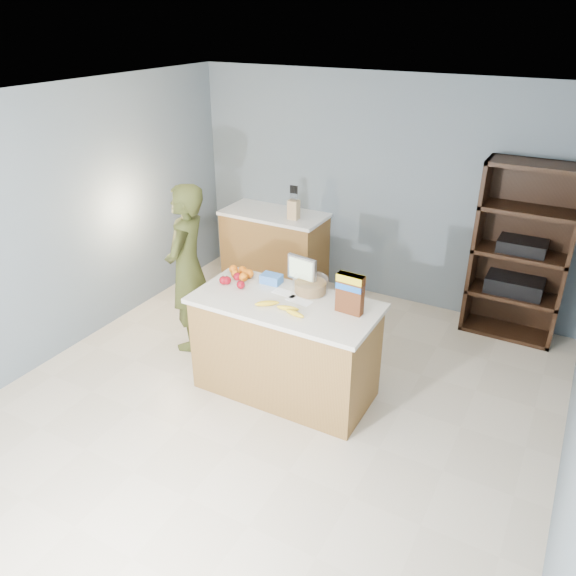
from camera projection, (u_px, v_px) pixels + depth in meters
The scene contains 15 objects.
floor at pixel (268, 409), 4.79m from camera, with size 4.50×5.00×0.02m, color beige.
walls at pixel (265, 226), 4.05m from camera, with size 4.52×5.02×2.51m.
counter_peninsula at pixel (285, 351), 4.84m from camera, with size 1.56×0.76×0.90m.
back_cabinet at pixel (275, 248), 6.83m from camera, with size 1.24×0.62×0.90m.
shelving_unit at pixel (521, 255), 5.58m from camera, with size 0.90×0.40×1.80m.
person at pixel (188, 269), 5.37m from camera, with size 0.61×0.40×1.66m, color #393E19.
knife_block at pixel (294, 209), 6.38m from camera, with size 0.12×0.10×0.31m.
envelopes at pixel (292, 297), 4.69m from camera, with size 0.40×0.20×0.00m.
bananas at pixel (279, 307), 4.49m from camera, with size 0.46×0.16×0.04m.
apples at pixel (232, 280), 4.89m from camera, with size 0.26×0.20×0.07m.
oranges at pixel (242, 273), 5.02m from camera, with size 0.26×0.19×0.08m.
blue_carton at pixel (271, 279), 4.91m from camera, with size 0.18×0.12×0.08m, color blue.
salad_bowl at pixel (310, 286), 4.75m from camera, with size 0.30×0.30×0.13m.
tv at pixel (302, 270), 4.79m from camera, with size 0.28×0.12×0.28m.
cereal_box at pixel (350, 291), 4.37m from camera, with size 0.22×0.09×0.33m.
Camera 1 is at (1.99, -3.27, 3.07)m, focal length 35.00 mm.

